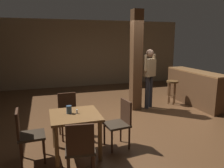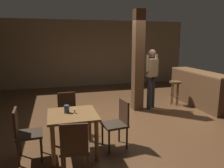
# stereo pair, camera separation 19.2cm
# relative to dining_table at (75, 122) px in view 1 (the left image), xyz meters

# --- Properties ---
(ground_plane) EXTENTS (10.80, 10.80, 0.00)m
(ground_plane) POSITION_rel_dining_table_xyz_m (1.64, 1.24, -0.60)
(ground_plane) COLOR #4C301C
(wall_back) EXTENTS (8.00, 0.10, 2.80)m
(wall_back) POSITION_rel_dining_table_xyz_m (1.64, 5.74, 0.80)
(wall_back) COLOR #756047
(wall_back) RESTS_ON ground_plane
(pillar) EXTENTS (0.28, 0.28, 2.80)m
(pillar) POSITION_rel_dining_table_xyz_m (2.03, 2.04, 0.80)
(pillar) COLOR #4C301C
(pillar) RESTS_ON ground_plane
(dining_table) EXTENTS (0.84, 0.84, 0.73)m
(dining_table) POSITION_rel_dining_table_xyz_m (0.00, 0.00, 0.00)
(dining_table) COLOR brown
(dining_table) RESTS_ON ground_plane
(chair_north) EXTENTS (0.45, 0.45, 0.89)m
(chair_north) POSITION_rel_dining_table_xyz_m (-0.03, 0.79, -0.09)
(chair_north) COLOR #2D2319
(chair_north) RESTS_ON ground_plane
(chair_east) EXTENTS (0.47, 0.47, 0.89)m
(chair_east) POSITION_rel_dining_table_xyz_m (0.83, 0.00, -0.09)
(chair_east) COLOR #2D2319
(chair_east) RESTS_ON ground_plane
(chair_south) EXTENTS (0.47, 0.47, 0.89)m
(chair_south) POSITION_rel_dining_table_xyz_m (-0.05, -0.78, -0.09)
(chair_south) COLOR #2D2319
(chair_south) RESTS_ON ground_plane
(chair_west) EXTENTS (0.44, 0.44, 0.89)m
(chair_west) POSITION_rel_dining_table_xyz_m (-0.80, -0.03, -0.09)
(chair_west) COLOR #2D2319
(chair_west) RESTS_ON ground_plane
(napkin_cup) EXTENTS (0.09, 0.09, 0.14)m
(napkin_cup) POSITION_rel_dining_table_xyz_m (-0.09, 0.07, 0.21)
(napkin_cup) COLOR #33475B
(napkin_cup) RESTS_ON dining_table
(salt_shaker) EXTENTS (0.03, 0.03, 0.07)m
(salt_shaker) POSITION_rel_dining_table_xyz_m (0.04, 0.02, 0.18)
(salt_shaker) COLOR silver
(salt_shaker) RESTS_ON dining_table
(standing_person) EXTENTS (0.46, 0.32, 1.72)m
(standing_person) POSITION_rel_dining_table_xyz_m (2.45, 2.01, 0.41)
(standing_person) COLOR tan
(standing_person) RESTS_ON ground_plane
(bar_counter) EXTENTS (0.56, 2.31, 1.05)m
(bar_counter) POSITION_rel_dining_table_xyz_m (3.93, 1.93, -0.06)
(bar_counter) COLOR brown
(bar_counter) RESTS_ON ground_plane
(bar_stool_near) EXTENTS (0.36, 0.36, 0.74)m
(bar_stool_near) POSITION_rel_dining_table_xyz_m (3.33, 2.16, -0.04)
(bar_stool_near) COLOR #4C3319
(bar_stool_near) RESTS_ON ground_plane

